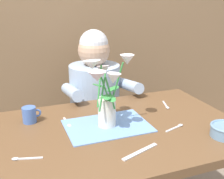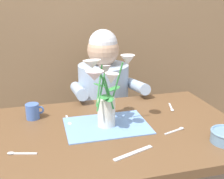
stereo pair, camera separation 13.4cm
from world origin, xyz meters
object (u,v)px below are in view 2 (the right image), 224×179
flower_vase (105,90)px  ceramic_mug (33,111)px  seated_person (104,111)px  dinner_knife (133,153)px

flower_vase → ceramic_mug: flower_vase is taller
seated_person → dinner_knife: bearing=-99.2°
seated_person → ceramic_mug: size_ratio=12.20×
seated_person → ceramic_mug: 0.65m
flower_vase → dinner_knife: size_ratio=1.81×
dinner_knife → ceramic_mug: size_ratio=2.04×
flower_vase → dinner_knife: (0.05, -0.27, -0.18)m
seated_person → flower_vase: size_ratio=3.31×
flower_vase → ceramic_mug: (-0.34, 0.18, -0.14)m
dinner_knife → ceramic_mug: (-0.39, 0.45, 0.04)m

